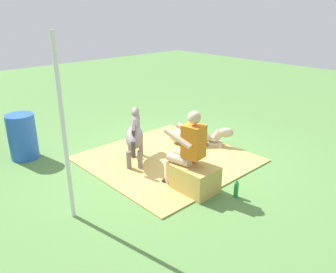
% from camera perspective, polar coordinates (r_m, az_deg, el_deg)
% --- Properties ---
extents(ground_plane, '(24.00, 24.00, 0.00)m').
position_cam_1_polar(ground_plane, '(6.60, 0.14, -3.56)').
color(ground_plane, '#568442').
extents(hay_patch, '(2.77, 2.78, 0.02)m').
position_cam_1_polar(hay_patch, '(6.51, -0.10, -3.81)').
color(hay_patch, tan).
rests_on(hay_patch, ground).
extents(hay_bale, '(0.67, 0.51, 0.43)m').
position_cam_1_polar(hay_bale, '(5.41, 4.54, -7.01)').
color(hay_bale, tan).
rests_on(hay_bale, ground).
extents(person_seated, '(0.70, 0.49, 1.31)m').
position_cam_1_polar(person_seated, '(5.28, 3.29, -1.70)').
color(person_seated, '#D8AD8C').
rests_on(person_seated, ground).
extents(pony_standing, '(1.12, 0.99, 0.88)m').
position_cam_1_polar(pony_standing, '(6.31, -5.64, 0.26)').
color(pony_standing, slate).
rests_on(pony_standing, ground).
extents(pony_lying, '(1.23, 1.02, 0.42)m').
position_cam_1_polar(pony_lying, '(7.14, 4.52, -0.00)').
color(pony_lying, tan).
rests_on(pony_lying, ground).
extents(soda_bottle, '(0.07, 0.07, 0.30)m').
position_cam_1_polar(soda_bottle, '(5.35, 11.39, -8.56)').
color(soda_bottle, '#268C3F').
rests_on(soda_bottle, ground).
extents(water_barrel, '(0.52, 0.52, 0.87)m').
position_cam_1_polar(water_barrel, '(7.01, -23.24, -0.01)').
color(water_barrel, blue).
rests_on(water_barrel, ground).
extents(tent_pole_left, '(0.06, 0.06, 2.51)m').
position_cam_1_polar(tent_pole_left, '(4.52, -17.08, 0.69)').
color(tent_pole_left, silver).
rests_on(tent_pole_left, ground).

